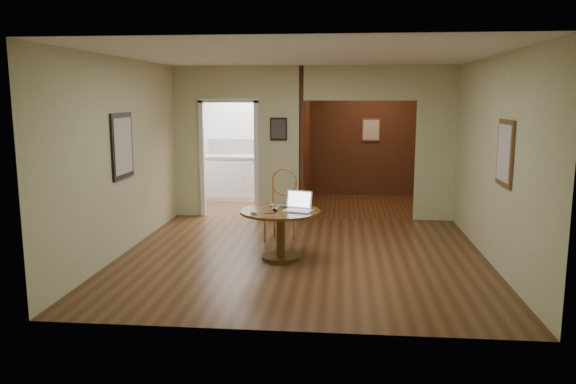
# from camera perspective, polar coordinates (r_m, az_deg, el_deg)

# --- Properties ---
(floor) EXTENTS (5.00, 5.00, 0.00)m
(floor) POSITION_cam_1_polar(r_m,az_deg,el_deg) (7.76, 1.42, -6.55)
(floor) COLOR #422812
(floor) RESTS_ON ground
(room_shell) EXTENTS (5.20, 7.50, 5.00)m
(room_shell) POSITION_cam_1_polar(r_m,az_deg,el_deg) (10.62, 0.12, 4.92)
(room_shell) COLOR white
(room_shell) RESTS_ON ground
(dining_table) EXTENTS (1.07, 1.07, 0.67)m
(dining_table) POSITION_cam_1_polar(r_m,az_deg,el_deg) (7.52, -0.79, -3.16)
(dining_table) COLOR brown
(dining_table) RESTS_ON ground
(chair) EXTENTS (0.59, 0.59, 1.10)m
(chair) POSITION_cam_1_polar(r_m,az_deg,el_deg) (8.47, -0.68, -0.91)
(chair) COLOR #AC6C3D
(chair) RESTS_ON ground
(open_laptop) EXTENTS (0.42, 0.41, 0.25)m
(open_laptop) POSITION_cam_1_polar(r_m,az_deg,el_deg) (7.46, 1.09, -1.38)
(open_laptop) COLOR white
(open_laptop) RESTS_ON dining_table
(closed_laptop) EXTENTS (0.38, 0.27, 0.03)m
(closed_laptop) POSITION_cam_1_polar(r_m,az_deg,el_deg) (7.68, -0.65, -1.46)
(closed_laptop) COLOR #BABABF
(closed_laptop) RESTS_ON dining_table
(mouse) EXTENTS (0.11, 0.06, 0.04)m
(mouse) POSITION_cam_1_polar(r_m,az_deg,el_deg) (7.26, -3.49, -2.07)
(mouse) COLOR white
(mouse) RESTS_ON dining_table
(wine_glass) EXTENTS (0.09, 0.09, 0.10)m
(wine_glass) POSITION_cam_1_polar(r_m,az_deg,el_deg) (7.41, -1.29, -1.62)
(wine_glass) COLOR white
(wine_glass) RESTS_ON dining_table
(pen) EXTENTS (0.14, 0.04, 0.01)m
(pen) POSITION_cam_1_polar(r_m,az_deg,el_deg) (7.28, -1.78, -2.17)
(pen) COLOR #0B1653
(pen) RESTS_ON dining_table
(kitchen_cabinet) EXTENTS (2.06, 0.60, 0.94)m
(kitchen_cabinet) POSITION_cam_1_polar(r_m,az_deg,el_deg) (11.91, -3.61, 1.48)
(kitchen_cabinet) COLOR white
(kitchen_cabinet) RESTS_ON ground
(grocery_bag) EXTENTS (0.30, 0.27, 0.26)m
(grocery_bag) POSITION_cam_1_polar(r_m,az_deg,el_deg) (11.78, -1.82, 4.33)
(grocery_bag) COLOR #BDAB8A
(grocery_bag) RESTS_ON kitchen_cabinet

